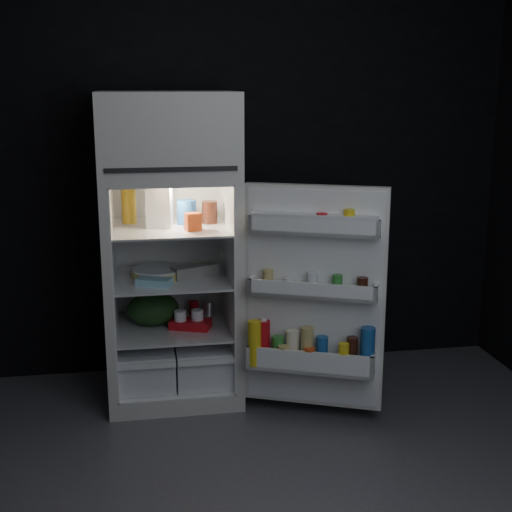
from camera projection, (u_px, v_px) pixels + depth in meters
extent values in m
cube|color=#54545A|center=(235.00, 511.00, 3.12)|extent=(4.00, 3.40, 0.00)
cube|color=black|center=(194.00, 161.00, 4.42)|extent=(4.00, 0.00, 2.70)
cube|color=black|center=(378.00, 378.00, 1.17)|extent=(4.00, 0.00, 2.70)
cube|color=silver|center=(174.00, 384.00, 4.32)|extent=(0.76, 0.70, 0.10)
cube|color=silver|center=(110.00, 283.00, 4.11)|extent=(0.05, 0.70, 1.20)
cube|color=silver|center=(232.00, 278.00, 4.22)|extent=(0.05, 0.70, 1.20)
cube|color=white|center=(168.00, 267.00, 4.48)|extent=(0.66, 0.05, 1.20)
cube|color=silver|center=(168.00, 173.00, 4.02)|extent=(0.76, 0.70, 0.06)
cube|color=silver|center=(167.00, 130.00, 3.96)|extent=(0.76, 0.70, 0.42)
cube|color=black|center=(172.00, 170.00, 3.66)|extent=(0.68, 0.01, 0.02)
cube|color=white|center=(115.00, 284.00, 4.09)|extent=(0.01, 0.65, 1.20)
cube|color=white|center=(227.00, 279.00, 4.20)|extent=(0.01, 0.65, 1.20)
cube|color=white|center=(169.00, 179.00, 4.00)|extent=(0.66, 0.65, 0.01)
cube|color=white|center=(175.00, 377.00, 4.28)|extent=(0.66, 0.65, 0.01)
cube|color=white|center=(170.00, 228.00, 4.07)|extent=(0.65, 0.63, 0.01)
cube|color=white|center=(172.00, 278.00, 4.14)|extent=(0.65, 0.63, 0.01)
cube|color=white|center=(173.00, 327.00, 4.21)|extent=(0.65, 0.63, 0.01)
cube|color=white|center=(146.00, 359.00, 4.25)|extent=(0.32, 0.59, 0.22)
cube|color=white|center=(201.00, 356.00, 4.30)|extent=(0.32, 0.59, 0.22)
cube|color=white|center=(147.00, 366.00, 3.91)|extent=(0.32, 0.02, 0.03)
cube|color=white|center=(207.00, 362.00, 3.97)|extent=(0.32, 0.02, 0.03)
cube|color=#FFE5B2|center=(169.00, 184.00, 3.96)|extent=(0.14, 0.14, 0.02)
cube|color=silver|center=(314.00, 298.00, 3.83)|extent=(0.72, 0.35, 1.22)
cube|color=white|center=(314.00, 299.00, 3.80)|extent=(0.66, 0.29, 1.18)
cube|color=white|center=(314.00, 233.00, 3.68)|extent=(0.66, 0.35, 0.02)
cube|color=white|center=(313.00, 227.00, 3.64)|extent=(0.63, 0.29, 0.10)
cube|color=white|center=(379.00, 229.00, 3.59)|extent=(0.05, 0.09, 0.10)
cube|color=white|center=(252.00, 223.00, 3.74)|extent=(0.05, 0.09, 0.10)
cube|color=white|center=(312.00, 295.00, 3.75)|extent=(0.66, 0.36, 0.02)
cube|color=white|center=(311.00, 291.00, 3.71)|extent=(0.63, 0.29, 0.09)
cube|color=white|center=(376.00, 293.00, 3.67)|extent=(0.06, 0.10, 0.09)
cube|color=white|center=(252.00, 285.00, 3.82)|extent=(0.06, 0.10, 0.09)
cube|color=white|center=(310.00, 368.00, 3.83)|extent=(0.68, 0.40, 0.02)
cube|color=white|center=(309.00, 363.00, 3.76)|extent=(0.63, 0.29, 0.13)
cube|color=white|center=(373.00, 365.00, 3.74)|extent=(0.07, 0.14, 0.13)
cube|color=white|center=(251.00, 354.00, 3.89)|extent=(0.07, 0.14, 0.13)
cube|color=white|center=(314.00, 215.00, 3.66)|extent=(0.64, 0.35, 0.02)
cylinder|color=yellow|center=(349.00, 221.00, 3.62)|extent=(0.07, 0.07, 0.12)
cylinder|color=red|center=(322.00, 222.00, 3.65)|extent=(0.08, 0.08, 0.09)
cylinder|color=yellow|center=(280.00, 221.00, 3.71)|extent=(0.08, 0.08, 0.09)
cylinder|color=#32160E|center=(362.00, 287.00, 3.68)|extent=(0.07, 0.07, 0.10)
cylinder|color=#338C33|center=(337.00, 285.00, 3.71)|extent=(0.07, 0.07, 0.11)
cylinder|color=silver|center=(313.00, 283.00, 3.74)|extent=(0.07, 0.07, 0.11)
cylinder|color=silver|center=(290.00, 285.00, 3.77)|extent=(0.08, 0.08, 0.08)
cylinder|color=tan|center=(268.00, 280.00, 3.79)|extent=(0.07, 0.07, 0.11)
cylinder|color=#1B5197|center=(367.00, 350.00, 3.73)|extent=(0.10, 0.10, 0.25)
cylinder|color=#32160E|center=(352.00, 354.00, 3.75)|extent=(0.08, 0.08, 0.19)
cylinder|color=#1B5197|center=(322.00, 352.00, 3.79)|extent=(0.08, 0.08, 0.18)
cylinder|color=tan|center=(307.00, 347.00, 3.80)|extent=(0.09, 0.09, 0.22)
cylinder|color=#F3EBC7|center=(292.00, 348.00, 3.83)|extent=(0.09, 0.09, 0.20)
cylinder|color=#338C33|center=(278.00, 350.00, 3.85)|extent=(0.08, 0.08, 0.16)
cylinder|color=red|center=(263.00, 342.00, 3.86)|extent=(0.09, 0.09, 0.24)
cylinder|color=yellow|center=(343.00, 358.00, 3.73)|extent=(0.07, 0.07, 0.16)
cylinder|color=#C04216|center=(309.00, 359.00, 3.77)|extent=(0.08, 0.08, 0.12)
cylinder|color=tan|center=(284.00, 357.00, 3.81)|extent=(0.08, 0.08, 0.12)
cylinder|color=yellow|center=(254.00, 343.00, 3.83)|extent=(0.09, 0.09, 0.25)
cylinder|color=white|center=(263.00, 320.00, 3.83)|extent=(0.05, 0.05, 0.02)
cube|color=white|center=(160.00, 206.00, 4.04)|extent=(0.16, 0.16, 0.24)
cylinder|color=#1B5197|center=(187.00, 212.00, 4.12)|extent=(0.12, 0.12, 0.14)
cylinder|color=#32160E|center=(210.00, 212.00, 4.15)|extent=(0.11, 0.11, 0.13)
cylinder|color=#AE831B|center=(129.00, 204.00, 4.14)|extent=(0.11, 0.11, 0.22)
cube|color=#C04216|center=(193.00, 222.00, 3.94)|extent=(0.10, 0.08, 0.10)
cube|color=gray|center=(195.00, 271.00, 4.13)|extent=(0.28, 0.19, 0.07)
cylinder|color=tan|center=(158.00, 273.00, 4.15)|extent=(0.33, 0.33, 0.04)
cube|color=#87C0D1|center=(154.00, 282.00, 3.97)|extent=(0.21, 0.16, 0.04)
cube|color=#F3EBC7|center=(203.00, 266.00, 4.29)|extent=(0.15, 0.14, 0.05)
ellipsoid|color=#193815|center=(153.00, 309.00, 4.21)|extent=(0.35, 0.31, 0.20)
cube|color=red|center=(191.00, 324.00, 4.17)|extent=(0.26, 0.20, 0.05)
cylinder|color=red|center=(194.00, 308.00, 4.40)|extent=(0.06, 0.06, 0.09)
cylinder|color=silver|center=(209.00, 308.00, 4.40)|extent=(0.08, 0.08, 0.09)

